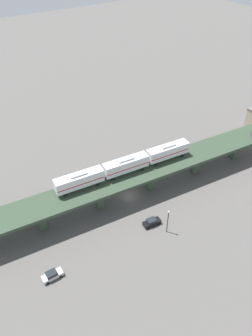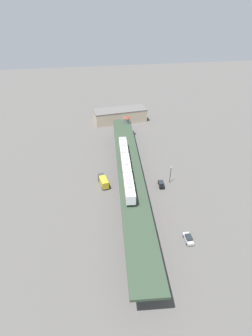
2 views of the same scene
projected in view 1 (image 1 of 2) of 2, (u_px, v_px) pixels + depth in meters
name	position (u px, v px, depth m)	size (l,w,h in m)	color
ground_plane	(129.00, 196.00, 87.51)	(400.00, 400.00, 0.00)	#514F4C
elevated_viaduct	(129.00, 179.00, 83.60)	(17.00, 92.38, 7.17)	#2C3D2C
subway_train	(126.00, 165.00, 82.37)	(6.30, 37.30, 4.45)	silver
street_car_silver	(52.00, 275.00, 67.59)	(2.00, 4.42, 1.89)	#B7BABF
street_car_black	(152.00, 222.00, 79.02)	(2.33, 4.57, 1.89)	black
delivery_truck	(120.00, 169.00, 93.82)	(3.36, 7.46, 3.20)	#333338
street_lamp	(168.00, 220.00, 75.32)	(0.44, 0.44, 6.94)	black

